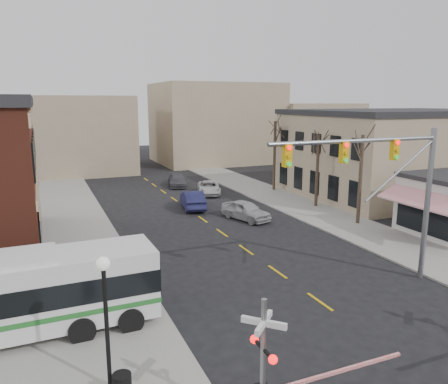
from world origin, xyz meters
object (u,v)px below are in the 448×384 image
Objects in this scene: street_lamp at (105,296)px; pedestrian_far at (92,271)px; car_a at (246,210)px; car_d at (177,180)px; car_c at (209,188)px; traffic_signal_mast at (390,176)px; rr_crossing_west at (276,363)px; pedestrian_near at (139,301)px; car_b at (193,200)px.

street_lamp is 2.33× the size of pedestrian_far.
car_a reaches higher than car_d.
street_lamp reaches higher than car_c.
rr_crossing_west is (-9.89, -6.43, -3.75)m from traffic_signal_mast.
rr_crossing_west is 7.97m from pedestrian_near.
rr_crossing_west is at bearing -39.12° from street_lamp.
pedestrian_near is (1.87, 4.12, -2.35)m from street_lamp.
car_b is (10.56, 22.49, -2.50)m from street_lamp.
rr_crossing_west is 2.92× the size of pedestrian_far.
rr_crossing_west is at bearing 86.31° from car_b.
street_lamp is 21.94m from car_a.
traffic_signal_mast reaches higher than pedestrian_far.
pedestrian_near is (-2.35, 7.55, -1.02)m from rr_crossing_west.
rr_crossing_west is at bearing -132.00° from car_a.
car_a is 10.43m from car_c.
traffic_signal_mast reaches higher than car_b.
car_c is at bearing 90.01° from traffic_signal_mast.
car_d is (8.14, 36.45, -1.30)m from rr_crossing_west.
car_b is 6.29m from car_c.
pedestrian_far is at bearing 108.51° from rr_crossing_west.
traffic_signal_mast is at bearing -53.40° from pedestrian_far.
car_b is 1.06× the size of car_d.
pedestrian_near is at bearing -99.86° from car_c.
pedestrian_near reaches higher than car_d.
pedestrian_near reaches higher than car_a.
car_d is at bearing 93.34° from traffic_signal_mast.
pedestrian_near is at bearing 65.63° from street_lamp.
pedestrian_far is (-1.49, 3.94, 0.13)m from pedestrian_near.
car_a is at bearing 66.42° from rr_crossing_west.
car_b is at bearing -106.69° from car_c.
street_lamp is at bearing -125.83° from pedestrian_far.
traffic_signal_mast reaches higher than street_lamp.
traffic_signal_mast is at bearing -105.02° from car_a.
rr_crossing_west is 22.64m from car_a.
street_lamp is 5.10m from pedestrian_near.
pedestrian_near is 0.87× the size of pedestrian_far.
street_lamp is 24.97m from car_b.
traffic_signal_mast is 15.36m from pedestrian_far.
street_lamp is at bearing -99.41° from car_c.
car_c is (0.84, 10.40, -0.11)m from car_a.
rr_crossing_west is at bearing -165.40° from pedestrian_near.
street_lamp reaches higher than rr_crossing_west.
car_d is at bearing 74.88° from car_a.
street_lamp is 0.97× the size of car_d.
car_c is at bearing 21.84° from pedestrian_far.
street_lamp is at bearing -145.91° from car_a.
rr_crossing_west is 5.60m from street_lamp.
car_b reaches higher than car_a.
traffic_signal_mast is at bearing 12.00° from street_lamp.
pedestrian_far is at bearing 18.09° from pedestrian_near.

